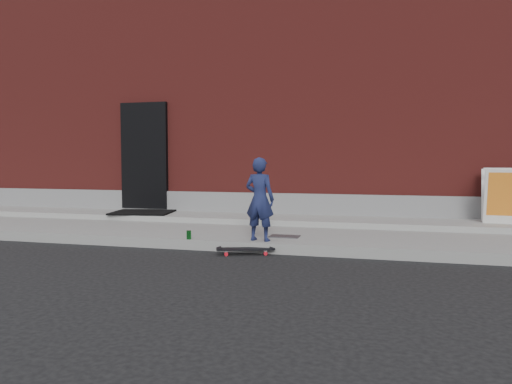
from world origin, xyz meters
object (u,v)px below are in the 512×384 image
(child, at_px, (260,199))
(soda_can, at_px, (189,235))
(skateboard, at_px, (246,249))
(pizza_sign, at_px, (501,196))

(child, xyz_separation_m, soda_can, (-1.04, -0.15, -0.54))
(skateboard, distance_m, pizza_sign, 4.57)
(child, relative_size, pizza_sign, 1.29)
(child, height_order, soda_can, child)
(skateboard, distance_m, soda_can, 0.94)
(child, relative_size, skateboard, 1.50)
(skateboard, bearing_deg, soda_can, 169.51)
(child, distance_m, soda_can, 1.18)
(pizza_sign, distance_m, soda_can, 5.25)
(child, distance_m, pizza_sign, 4.25)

